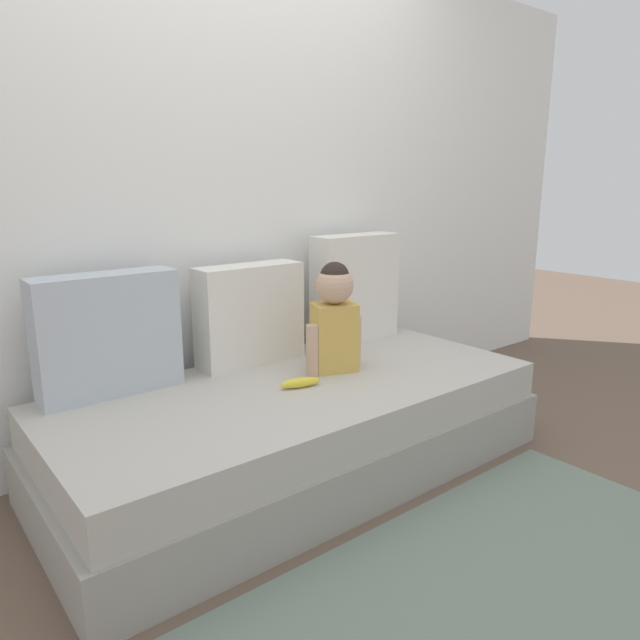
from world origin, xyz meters
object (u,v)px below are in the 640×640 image
object	(u,v)px
throw_pillow_left	(108,335)
banana	(300,383)
couch	(300,427)
throw_pillow_right	(355,288)
toddler	(334,315)
throw_pillow_center	(250,314)

from	to	relation	value
throw_pillow_left	banana	bearing A→B (deg)	-34.20
couch	throw_pillow_left	distance (m)	0.85
throw_pillow_right	toddler	xyz separation A→B (m)	(-0.42, -0.33, -0.02)
couch	toddler	distance (m)	0.50
couch	throw_pillow_right	bearing A→B (deg)	30.11
couch	throw_pillow_right	xyz separation A→B (m)	(0.64, 0.37, 0.47)
couch	throw_pillow_left	xyz separation A→B (m)	(-0.64, 0.37, 0.43)
toddler	throw_pillow_left	bearing A→B (deg)	158.85
throw_pillow_left	throw_pillow_right	distance (m)	1.28
toddler	banana	world-z (taller)	toddler
throw_pillow_center	toddler	xyz separation A→B (m)	(0.22, -0.33, 0.02)
throw_pillow_left	banana	world-z (taller)	throw_pillow_left
throw_pillow_left	throw_pillow_center	distance (m)	0.64
throw_pillow_right	throw_pillow_center	bearing A→B (deg)	180.00
banana	toddler	bearing A→B (deg)	18.55
throw_pillow_center	toddler	world-z (taller)	toddler
throw_pillow_right	throw_pillow_left	bearing A→B (deg)	180.00
throw_pillow_right	toddler	distance (m)	0.53
throw_pillow_center	throw_pillow_right	world-z (taller)	throw_pillow_right
banana	couch	bearing A→B (deg)	58.76
toddler	throw_pillow_right	bearing A→B (deg)	38.47
throw_pillow_center	banana	size ratio (longest dim) A/B	2.90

